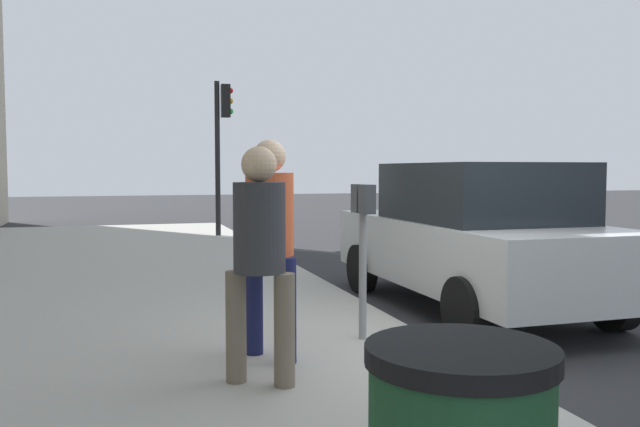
{
  "coord_description": "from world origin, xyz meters",
  "views": [
    {
      "loc": [
        -5.31,
        2.71,
        1.69
      ],
      "look_at": [
        0.07,
        1.09,
        1.32
      ],
      "focal_mm": 37.16,
      "sensor_mm": 36.0,
      "label": 1
    }
  ],
  "objects_px": {
    "pedestrian_bystander": "(259,247)",
    "traffic_signal": "(222,132)",
    "pedestrian_at_meter": "(270,230)",
    "parking_meter": "(363,228)",
    "parked_sedan_near": "(474,236)"
  },
  "relations": [
    {
      "from": "parking_meter",
      "to": "traffic_signal",
      "type": "bearing_deg",
      "value": -1.09
    },
    {
      "from": "pedestrian_bystander",
      "to": "traffic_signal",
      "type": "bearing_deg",
      "value": 26.0
    },
    {
      "from": "pedestrian_bystander",
      "to": "parked_sedan_near",
      "type": "relative_size",
      "value": 0.39
    },
    {
      "from": "pedestrian_at_meter",
      "to": "pedestrian_bystander",
      "type": "relative_size",
      "value": 1.04
    },
    {
      "from": "pedestrian_at_meter",
      "to": "pedestrian_bystander",
      "type": "distance_m",
      "value": 0.66
    },
    {
      "from": "pedestrian_at_meter",
      "to": "traffic_signal",
      "type": "bearing_deg",
      "value": 52.52
    },
    {
      "from": "parking_meter",
      "to": "pedestrian_at_meter",
      "type": "height_order",
      "value": "pedestrian_at_meter"
    },
    {
      "from": "parked_sedan_near",
      "to": "pedestrian_bystander",
      "type": "bearing_deg",
      "value": 128.15
    },
    {
      "from": "pedestrian_bystander",
      "to": "traffic_signal",
      "type": "height_order",
      "value": "traffic_signal"
    },
    {
      "from": "pedestrian_at_meter",
      "to": "pedestrian_bystander",
      "type": "xyz_separation_m",
      "value": [
        -0.62,
        0.21,
        -0.06
      ]
    },
    {
      "from": "parking_meter",
      "to": "parked_sedan_near",
      "type": "relative_size",
      "value": 0.32
    },
    {
      "from": "parking_meter",
      "to": "traffic_signal",
      "type": "xyz_separation_m",
      "value": [
        9.95,
        -0.19,
        1.41
      ]
    },
    {
      "from": "parking_meter",
      "to": "pedestrian_at_meter",
      "type": "bearing_deg",
      "value": 111.54
    },
    {
      "from": "parked_sedan_near",
      "to": "parking_meter",
      "type": "bearing_deg",
      "value": 126.63
    },
    {
      "from": "pedestrian_bystander",
      "to": "parked_sedan_near",
      "type": "distance_m",
      "value": 3.98
    }
  ]
}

